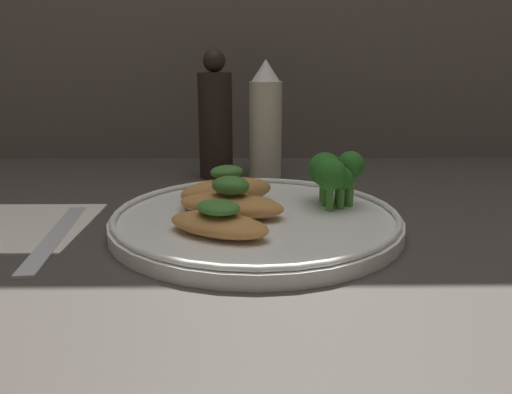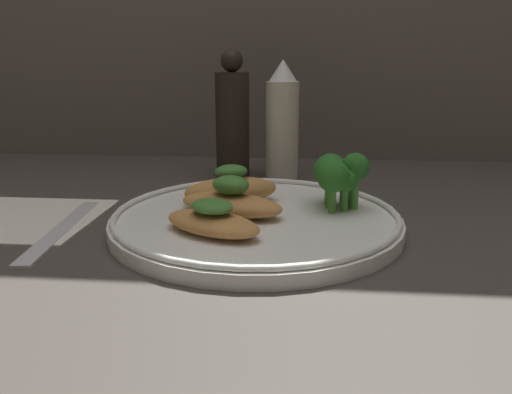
{
  "view_description": "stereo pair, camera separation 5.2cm",
  "coord_description": "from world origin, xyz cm",
  "px_view_note": "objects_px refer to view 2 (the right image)",
  "views": [
    {
      "loc": [
        -0.6,
        -49.86,
        17.15
      ],
      "look_at": [
        0.0,
        0.0,
        3.4
      ],
      "focal_mm": 35.0,
      "sensor_mm": 36.0,
      "label": 1
    },
    {
      "loc": [
        4.56,
        -49.65,
        17.15
      ],
      "look_at": [
        0.0,
        0.0,
        3.4
      ],
      "focal_mm": 35.0,
      "sensor_mm": 36.0,
      "label": 2
    }
  ],
  "objects_px": {
    "broccoli_bunch": "(338,174)",
    "sauce_bottle": "(282,122)",
    "pepper_grinder": "(232,121)",
    "plate": "(256,219)"
  },
  "relations": [
    {
      "from": "sauce_bottle",
      "to": "broccoli_bunch",
      "type": "bearing_deg",
      "value": -71.17
    },
    {
      "from": "broccoli_bunch",
      "to": "sauce_bottle",
      "type": "height_order",
      "value": "sauce_bottle"
    },
    {
      "from": "plate",
      "to": "sauce_bottle",
      "type": "relative_size",
      "value": 1.76
    },
    {
      "from": "plate",
      "to": "broccoli_bunch",
      "type": "relative_size",
      "value": 4.22
    },
    {
      "from": "sauce_bottle",
      "to": "pepper_grinder",
      "type": "xyz_separation_m",
      "value": [
        -0.07,
        0.0,
        0.0
      ]
    },
    {
      "from": "broccoli_bunch",
      "to": "pepper_grinder",
      "type": "xyz_separation_m",
      "value": [
        -0.14,
        0.2,
        0.03
      ]
    },
    {
      "from": "plate",
      "to": "pepper_grinder",
      "type": "xyz_separation_m",
      "value": [
        -0.06,
        0.24,
        0.07
      ]
    },
    {
      "from": "broccoli_bunch",
      "to": "sauce_bottle",
      "type": "bearing_deg",
      "value": 108.83
    },
    {
      "from": "broccoli_bunch",
      "to": "sauce_bottle",
      "type": "relative_size",
      "value": 0.42
    },
    {
      "from": "broccoli_bunch",
      "to": "sauce_bottle",
      "type": "xyz_separation_m",
      "value": [
        -0.07,
        0.2,
        0.03
      ]
    }
  ]
}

